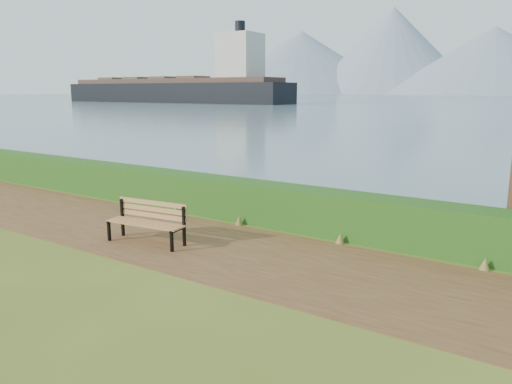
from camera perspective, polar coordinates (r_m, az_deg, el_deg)
The scene contains 5 objects.
ground at distance 10.12m, azimuth -3.72°, elevation -7.27°, with size 140.00×140.00×0.00m, color #515C1A.
path at distance 10.34m, azimuth -2.69°, elevation -6.80°, with size 40.00×3.40×0.01m, color #53311C.
hedge at distance 12.06m, azimuth 3.83°, elevation -1.70°, with size 32.00×0.85×1.00m, color #1E4C15.
bench at distance 11.05m, azimuth -12.22°, elevation -3.06°, with size 1.86×0.75×0.91m.
cargo_ship at distance 134.31m, azimuth -8.82°, elevation 11.39°, with size 69.40×11.77×21.03m.
Camera 1 is at (5.89, -7.55, 3.26)m, focal length 35.00 mm.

